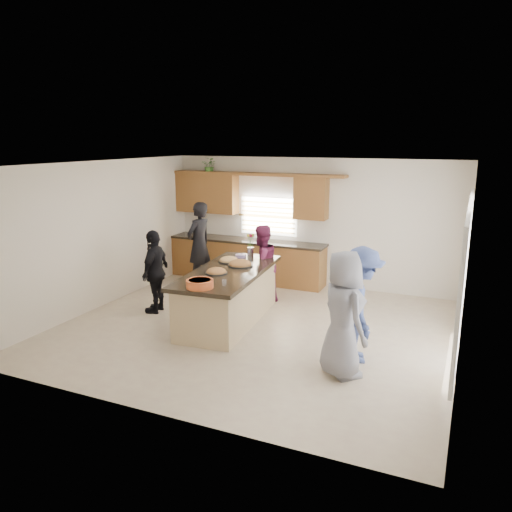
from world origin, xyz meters
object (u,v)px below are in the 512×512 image
at_px(woman_left_mid, 261,265).
at_px(woman_left_front, 155,271).
at_px(salad_bowl, 200,283).
at_px(woman_left_back, 199,244).
at_px(woman_right_back, 361,305).
at_px(island, 228,297).
at_px(woman_right_front, 343,314).

relative_size(woman_left_mid, woman_left_front, 1.00).
height_order(salad_bowl, woman_left_mid, woman_left_mid).
relative_size(woman_left_back, woman_right_back, 1.09).
height_order(woman_left_mid, woman_right_back, woman_right_back).
xyz_separation_m(island, woman_right_front, (2.36, -1.22, 0.43)).
distance_m(woman_left_front, woman_right_back, 4.00).
height_order(island, woman_right_front, woman_right_front).
bearing_deg(salad_bowl, woman_left_back, 120.36).
bearing_deg(woman_left_front, island, 83.66).
distance_m(woman_right_back, woman_right_front, 0.60).
xyz_separation_m(salad_bowl, woman_left_mid, (0.04, 2.33, -0.24)).
relative_size(island, salad_bowl, 6.59).
bearing_deg(woman_right_front, salad_bowl, 43.14).
relative_size(woman_left_mid, woman_right_front, 0.89).
xyz_separation_m(salad_bowl, woman_left_front, (-1.57, 1.05, -0.24)).
height_order(salad_bowl, woman_left_front, woman_left_front).
distance_m(salad_bowl, woman_right_back, 2.45).
xyz_separation_m(salad_bowl, woman_right_back, (2.39, 0.49, -0.17)).
height_order(island, woman_left_back, woman_left_back).
bearing_deg(woman_right_back, woman_right_front, 151.20).
xyz_separation_m(woman_left_front, woman_right_front, (3.85, -1.15, 0.10)).
xyz_separation_m(salad_bowl, woman_left_back, (-1.71, 2.92, -0.09)).
relative_size(salad_bowl, woman_right_back, 0.25).
relative_size(island, woman_right_back, 1.64).
height_order(woman_right_back, woman_right_front, woman_right_front).
xyz_separation_m(woman_left_back, woman_left_front, (0.14, -1.87, -0.15)).
bearing_deg(salad_bowl, woman_left_mid, 89.11).
bearing_deg(woman_left_mid, woman_left_front, -27.06).
bearing_deg(woman_left_back, woman_left_front, 15.07).
bearing_deg(woman_right_back, island, 57.93).
distance_m(salad_bowl, woman_left_mid, 2.34).
xyz_separation_m(woman_right_back, woman_right_front, (-0.11, -0.59, 0.03)).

